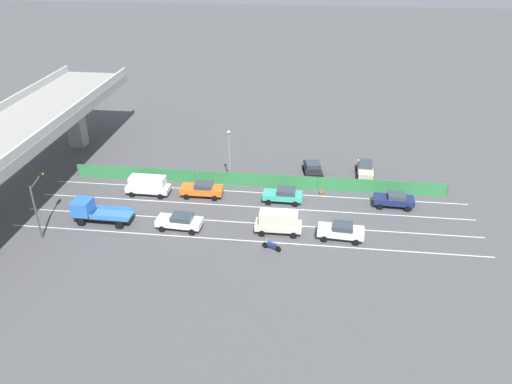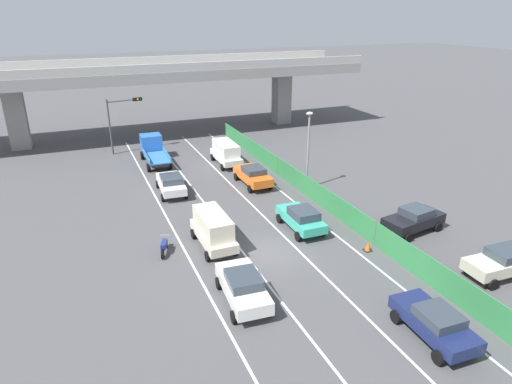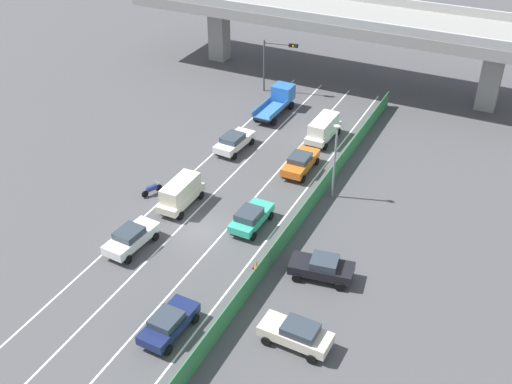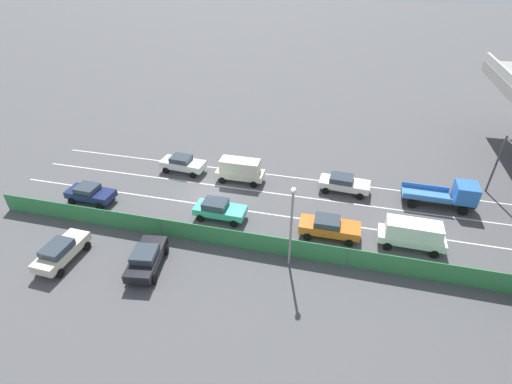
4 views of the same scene
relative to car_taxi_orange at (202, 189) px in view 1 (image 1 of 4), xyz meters
name	(u,v)px [view 1 (image 1 of 4)]	position (x,y,z in m)	size (l,w,h in m)	color
ground_plane	(300,218)	(-3.31, -11.07, -0.91)	(300.00, 300.00, 0.00)	#4C4C4F
lane_line_left_edge	(242,240)	(-8.19, -5.61, -0.90)	(0.14, 46.92, 0.01)	silver
lane_line_mid_left	(246,223)	(-4.94, -5.61, -0.90)	(0.14, 46.92, 0.01)	silver
lane_line_mid_right	(250,207)	(-1.68, -5.61, -0.90)	(0.14, 46.92, 0.01)	silver
lane_line_right_edge	(254,192)	(1.57, -5.61, -0.90)	(0.14, 46.92, 0.01)	silver
elevated_overpass	(5,143)	(-3.31, 19.85, 5.97)	(48.49, 9.09, 8.65)	gray
green_fence	(256,180)	(3.08, -5.61, -0.09)	(0.10, 43.02, 1.63)	#338447
car_taxi_orange	(202,189)	(0.00, 0.00, 0.00)	(2.07, 4.68, 1.63)	orange
car_taxi_teal	(284,195)	(-0.20, -9.08, -0.01)	(2.07, 4.30, 1.61)	teal
car_van_cream	(278,221)	(-6.36, -9.00, 0.36)	(1.99, 4.57, 2.25)	beige
car_van_white	(148,185)	(-0.27, 6.12, 0.33)	(2.11, 4.88, 2.18)	silver
car_sedan_white	(341,231)	(-6.74, -15.08, 0.00)	(2.28, 4.54, 1.64)	white
car_sedan_navy	(394,199)	(0.19, -20.95, -0.04)	(2.17, 4.29, 1.54)	navy
car_hatchback_white	(180,221)	(-6.82, 0.79, -0.02)	(2.27, 4.63, 1.58)	silver
flatbed_truck_blue	(93,211)	(-6.52, 9.91, 0.34)	(2.34, 5.96, 2.40)	black
motorcycle	(272,246)	(-9.39, -8.61, -0.45)	(0.89, 1.85, 0.93)	black
parked_sedan_cream	(365,168)	(7.45, -18.42, 0.01)	(4.38, 2.10, 1.64)	beige
parked_sedan_dark	(313,169)	(6.64, -12.14, 0.00)	(4.52, 2.59, 1.66)	black
traffic_light	(38,195)	(-8.78, 13.96, 3.10)	(3.65, 0.88, 5.67)	#47474C
street_lamp	(229,151)	(3.82, -2.47, 3.06)	(0.60, 0.36, 6.45)	gray
traffic_cone	(321,191)	(2.26, -13.19, -0.61)	(0.47, 0.47, 0.65)	orange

